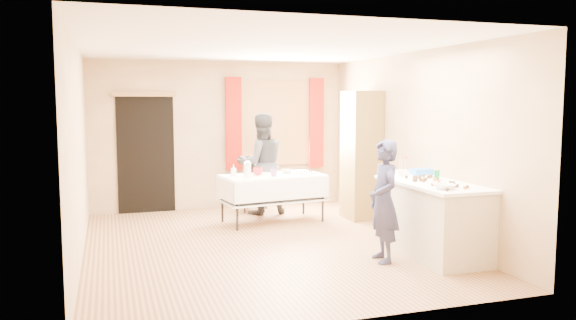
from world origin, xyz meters
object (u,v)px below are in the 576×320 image
object	(u,v)px
cabinet	(361,155)
woman	(261,164)
chair	(256,194)
counter	(432,219)
girl	(384,201)
party_table	(273,194)

from	to	relation	value
cabinet	woman	size ratio (longest dim) A/B	1.21
woman	chair	bearing A→B (deg)	-86.85
counter	woman	bearing A→B (deg)	113.36
cabinet	counter	xyz separation A→B (m)	(-0.10, -2.27, -0.58)
cabinet	girl	size ratio (longest dim) A/B	1.42
chair	girl	distance (m)	3.60
cabinet	girl	distance (m)	2.51
counter	party_table	xyz separation A→B (m)	(-1.35, 2.44, -0.01)
party_table	chair	xyz separation A→B (m)	(-0.02, 0.99, -0.16)
party_table	girl	world-z (taller)	girl
girl	cabinet	bearing A→B (deg)	167.17
counter	party_table	world-z (taller)	counter
chair	woman	distance (m)	0.65
counter	woman	xyz separation A→B (m)	(-1.35, 3.12, 0.40)
counter	woman	distance (m)	3.42
cabinet	counter	bearing A→B (deg)	-92.52
counter	chair	distance (m)	3.70
chair	cabinet	bearing A→B (deg)	-16.02
girl	chair	bearing A→B (deg)	-163.16
cabinet	counter	distance (m)	2.35
cabinet	girl	world-z (taller)	cabinet
party_table	girl	xyz separation A→B (m)	(0.64, -2.52, 0.28)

